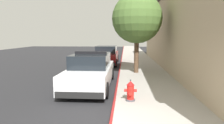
% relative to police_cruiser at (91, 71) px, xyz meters
% --- Properties ---
extents(ground_plane, '(32.77, 60.00, 0.20)m').
position_rel_police_cruiser_xyz_m(ground_plane, '(-3.24, 5.19, -0.84)').
color(ground_plane, '#232326').
extents(sidewalk_pavement, '(2.93, 60.00, 0.15)m').
position_rel_police_cruiser_xyz_m(sidewalk_pavement, '(2.76, 5.19, -0.67)').
color(sidewalk_pavement, '#9E9991').
rests_on(sidewalk_pavement, ground).
extents(curb_painted_edge, '(0.08, 60.00, 0.15)m').
position_rel_police_cruiser_xyz_m(curb_painted_edge, '(1.25, 5.19, -0.67)').
color(curb_painted_edge, maroon).
rests_on(curb_painted_edge, ground).
extents(storefront_building, '(7.69, 22.73, 5.45)m').
position_rel_police_cruiser_xyz_m(storefront_building, '(7.95, 4.35, 1.99)').
color(storefront_building, tan).
rests_on(storefront_building, ground).
extents(police_cruiser, '(1.94, 4.84, 1.68)m').
position_rel_police_cruiser_xyz_m(police_cruiser, '(0.00, 0.00, 0.00)').
color(police_cruiser, white).
rests_on(police_cruiser, ground).
extents(parked_car_silver_ahead, '(1.94, 4.84, 1.56)m').
position_rel_police_cruiser_xyz_m(parked_car_silver_ahead, '(0.01, 7.75, -0.00)').
color(parked_car_silver_ahead, maroon).
rests_on(parked_car_silver_ahead, ground).
extents(fire_hydrant, '(0.44, 0.40, 0.76)m').
position_rel_police_cruiser_xyz_m(fire_hydrant, '(1.80, -2.41, -0.24)').
color(fire_hydrant, '#4C4C51').
rests_on(fire_hydrant, sidewalk_pavement).
extents(street_tree, '(3.00, 3.00, 4.79)m').
position_rel_police_cruiser_xyz_m(street_tree, '(2.29, 3.03, 2.68)').
color(street_tree, brown).
rests_on(street_tree, sidewalk_pavement).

